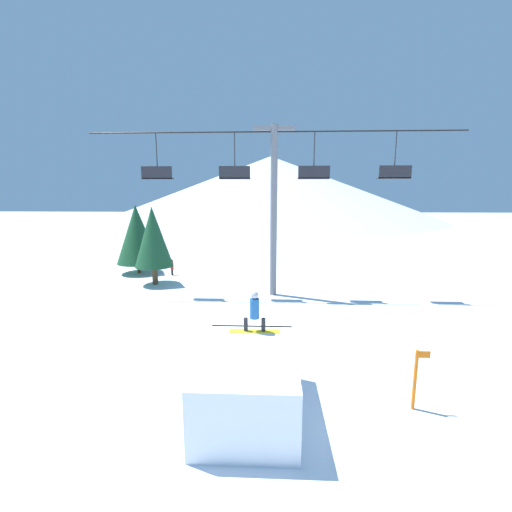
{
  "coord_description": "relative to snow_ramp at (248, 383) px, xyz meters",
  "views": [
    {
      "loc": [
        0.22,
        -7.87,
        6.1
      ],
      "look_at": [
        -0.4,
        5.84,
        3.61
      ],
      "focal_mm": 24.0,
      "sensor_mm": 36.0,
      "label": 1
    }
  ],
  "objects": [
    {
      "name": "ground_plane",
      "position": [
        0.4,
        -0.87,
        -0.91
      ],
      "size": [
        220.0,
        220.0,
        0.0
      ],
      "primitive_type": "plane",
      "color": "white"
    },
    {
      "name": "distant_skier",
      "position": [
        -6.9,
        16.36,
        -0.24
      ],
      "size": [
        0.24,
        0.24,
        1.23
      ],
      "color": "black",
      "rests_on": "ground_plane"
    },
    {
      "name": "chairlift",
      "position": [
        0.75,
        11.6,
        5.18
      ],
      "size": [
        21.47,
        0.44,
        9.98
      ],
      "color": "slate",
      "rests_on": "ground_plane"
    },
    {
      "name": "pine_tree_far",
      "position": [
        -9.73,
        17.02,
        2.16
      ],
      "size": [
        3.17,
        3.17,
        5.32
      ],
      "color": "#4C3823",
      "rests_on": "ground_plane"
    },
    {
      "name": "snowboarder",
      "position": [
        0.11,
        1.46,
        1.57
      ],
      "size": [
        1.6,
        0.29,
        1.34
      ],
      "color": "yellow",
      "rests_on": "snow_ramp"
    },
    {
      "name": "snow_ramp",
      "position": [
        0.0,
        0.0,
        0.0
      ],
      "size": [
        2.65,
        3.94,
        1.81
      ],
      "color": "white",
      "rests_on": "ground_plane"
    },
    {
      "name": "pine_tree_near",
      "position": [
        -7.31,
        13.71,
        2.36
      ],
      "size": [
        2.55,
        2.55,
        5.31
      ],
      "color": "#4C3823",
      "rests_on": "ground_plane"
    },
    {
      "name": "mountain_ridge",
      "position": [
        0.4,
        78.64,
        6.74
      ],
      "size": [
        80.95,
        80.95,
        15.3
      ],
      "color": "silver",
      "rests_on": "ground_plane"
    },
    {
      "name": "trail_marker",
      "position": [
        4.74,
        0.38,
        0.05
      ],
      "size": [
        0.41,
        0.1,
        1.8
      ],
      "color": "orange",
      "rests_on": "ground_plane"
    }
  ]
}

